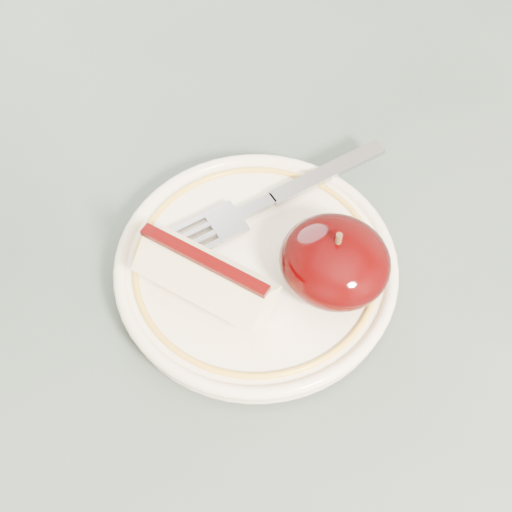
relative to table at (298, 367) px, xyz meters
The scene contains 5 objects.
table is the anchor object (origin of this frame).
plate 0.11m from the table, behind, with size 0.19×0.19×0.02m.
apple_half 0.13m from the table, 75.24° to the left, with size 0.07×0.07×0.05m.
apple_wedge 0.14m from the table, 151.51° to the right, with size 0.09×0.04×0.04m.
fork 0.14m from the table, 139.32° to the left, with size 0.09×0.17×0.00m.
Camera 1 is at (0.10, -0.20, 1.17)m, focal length 50.00 mm.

